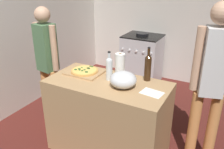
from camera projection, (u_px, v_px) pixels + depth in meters
ground_plane at (133, 116)px, 3.58m from camera, size 3.84×3.71×0.02m
kitchen_wall_rear at (171, 11)px, 4.36m from camera, size 3.84×0.10×2.60m
kitchen_wall_left at (39, 18)px, 3.79m from camera, size 0.10×3.71×2.60m
counter at (108, 118)px, 2.73m from camera, size 1.31×0.65×0.89m
cutting_board at (85, 72)px, 2.78m from camera, size 0.40×0.32×0.02m
pizza at (85, 71)px, 2.77m from camera, size 0.31×0.31×0.03m
mixing_bowl at (123, 80)px, 2.41m from camera, size 0.27×0.27×0.17m
paper_towel_roll at (120, 65)px, 2.65m from camera, size 0.11×0.11×0.27m
wine_bottle_dark at (109, 68)px, 2.56m from camera, size 0.07×0.07×0.32m
wine_bottle_amber at (148, 66)px, 2.54m from camera, size 0.07×0.07×0.37m
recipe_sheet at (152, 93)px, 2.33m from camera, size 0.23×0.18×0.00m
stove at (142, 59)px, 4.53m from camera, size 0.67×0.60×0.94m
person_in_stripes at (47, 61)px, 3.09m from camera, size 0.38×0.23×1.60m
person_in_red at (211, 80)px, 2.30m from camera, size 0.37×0.25×1.75m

